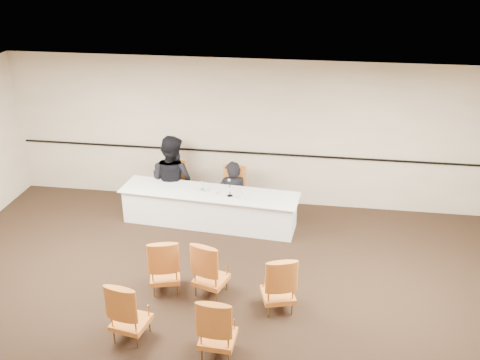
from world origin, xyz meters
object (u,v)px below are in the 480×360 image
Objects in this scene: panel_table at (209,208)px; aud_chair_front_left at (164,264)px; panelist_main at (232,200)px; drinking_glass at (214,192)px; panelist_main_chair at (232,192)px; panelist_second_chair at (172,186)px; aud_chair_front_mid at (211,267)px; microphone at (230,189)px; aud_chair_back_mid at (218,325)px; aud_chair_back_left at (130,309)px; panelist_second at (172,182)px; aud_chair_front_right at (278,282)px; water_bottle at (202,187)px; coffee_cup at (242,197)px.

panel_table is 3.59× the size of aud_chair_front_left.
drinking_glass is (-0.25, -0.58, 0.43)m from panelist_main.
panelist_main_chair is 1.00× the size of panelist_second_chair.
panelist_main_chair is (0.00, 0.00, 0.17)m from panelist_main.
panelist_main reaches higher than aud_chair_front_mid.
panelist_main reaches higher than microphone.
aud_chair_front_left is 1.00× the size of aud_chair_back_mid.
aud_chair_front_mid is 1.00× the size of aud_chair_back_left.
aud_chair_back_left reaches higher than drinking_glass.
aud_chair_back_mid is (1.25, -0.14, 0.00)m from aud_chair_back_left.
panelist_second_chair and aud_chair_back_mid have the same top height.
panelist_second is at bearing 0.00° from panelist_second_chair.
aud_chair_back_left is at bearing 118.68° from panelist_second.
panelist_second is at bearing 145.57° from drinking_glass.
panelist_second is 2.08× the size of aud_chair_front_right.
panelist_second_chair and aud_chair_front_left have the same top height.
panel_table is 0.66m from microphone.
drinking_glass is at bearing -29.51° from panelist_second_chair.
panelist_second is 0.99m from water_bottle.
aud_chair_front_right is 1.27m from aud_chair_back_mid.
panelist_main is 1.74× the size of aud_chair_back_mid.
water_bottle is at bearing -175.52° from panel_table.
aud_chair_front_mid and aud_chair_front_right have the same top height.
microphone is 0.31× the size of aud_chair_back_mid.
panelist_main is 0.77m from drinking_glass.
panel_table is 3.59× the size of aud_chair_back_mid.
coffee_cup is at bearing -15.61° from water_bottle.
panelist_main is at bearing 88.38° from aud_chair_back_left.
panelist_main is 1.28m from panelist_second_chair.
panelist_main_chair is 1.00× the size of aud_chair_front_right.
panelist_second_chair reaches higher than panel_table.
panelist_main_chair is 1.27m from panelist_second.
panelist_main is at bearing -0.00° from panelist_second_chair.
coffee_cup is (1.56, -0.83, 0.27)m from panelist_second_chair.
water_bottle is at bearing 107.95° from aud_chair_back_mid.
aud_chair_front_left is at bearing -162.09° from aud_chair_front_mid.
aud_chair_front_right is (0.85, -2.18, -0.27)m from coffee_cup.
panelist_second_chair reaches higher than coffee_cup.
aud_chair_front_right is (2.42, -3.00, 0.00)m from panelist_second_chair.
panelist_second is 6.73× the size of microphone.
coffee_cup is at bearing 101.12° from aud_chair_front_mid.
coffee_cup is at bearing -62.17° from panelist_main_chair.
microphone is at bearing 55.67° from aud_chair_front_left.
aud_chair_front_left is at bearing -93.49° from water_bottle.
panelist_second is 19.74× the size of drinking_glass.
coffee_cup is at bearing 95.22° from aud_chair_back_mid.
microphone reaches higher than panelist_main_chair.
aud_chair_back_mid is (1.09, -1.28, 0.00)m from aud_chair_front_left.
panelist_second_chair and aud_chair_front_mid have the same top height.
drinking_glass is 0.11× the size of aud_chair_back_left.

